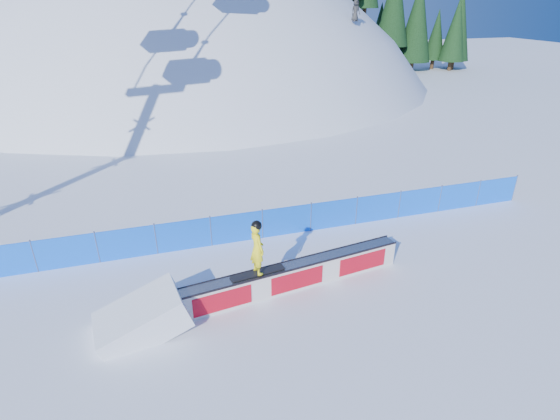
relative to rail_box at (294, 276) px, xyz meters
name	(u,v)px	position (x,y,z in m)	size (l,w,h in m)	color
ground	(331,302)	(0.88, -1.05, -0.45)	(160.00, 160.00, 0.00)	white
snow_hill	(199,221)	(0.88, 40.95, -18.45)	(64.00, 64.00, 64.00)	silver
safety_fence	(287,221)	(0.88, 3.45, 0.15)	(22.05, 0.05, 1.30)	blue
rail_box	(294,276)	(0.00, 0.00, 0.00)	(7.62, 1.56, 0.91)	silver
snow_ramp	(144,329)	(-4.72, -0.64, -0.45)	(2.43, 1.62, 0.91)	white
snowboarder	(257,248)	(-1.24, -0.17, 1.35)	(1.75, 0.69, 1.80)	black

